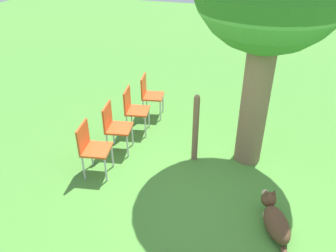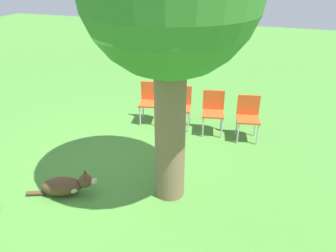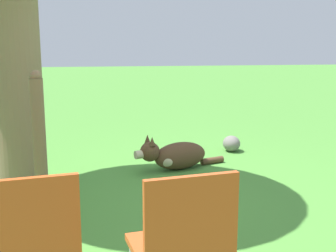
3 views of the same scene
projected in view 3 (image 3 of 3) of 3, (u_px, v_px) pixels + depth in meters
ground_plane at (117, 199)px, 4.25m from camera, size 30.00×30.00×0.00m
dog at (175, 155)px, 5.11m from camera, size 0.52×1.05×0.41m
fence_post at (40, 151)px, 3.53m from camera, size 0.10×0.10×1.23m
red_chair_0 at (183, 243)px, 2.22m from camera, size 0.50×0.51×0.89m
red_chair_1 at (31, 245)px, 2.19m from camera, size 0.50×0.51×0.89m
garden_rock at (231, 143)px, 5.88m from camera, size 0.26×0.22×0.20m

